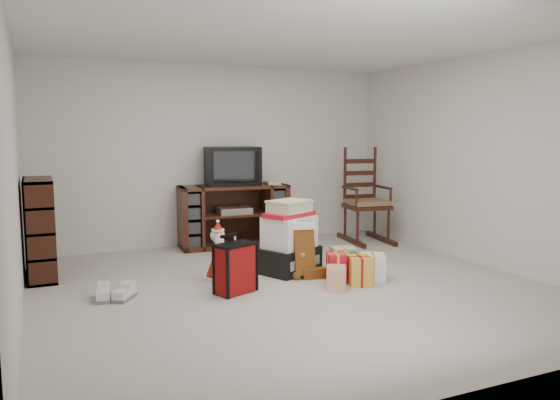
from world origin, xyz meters
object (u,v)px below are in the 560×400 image
object	(u,v)px
rocking_chair	(364,208)
sneaker_pair	(114,294)
red_suitcase	(235,268)
teddy_bear	(299,263)
gift_cluster	(350,268)
mrs_claus_figurine	(218,257)
crt_television	(232,166)
bookshelf	(40,230)
gift_pile	(289,242)
santa_figurine	(278,243)
tv_stand	(234,216)

from	to	relation	value
rocking_chair	sneaker_pair	size ratio (longest dim) A/B	3.37
red_suitcase	teddy_bear	world-z (taller)	red_suitcase
red_suitcase	gift_cluster	distance (m)	1.31
mrs_claus_figurine	crt_television	distance (m)	1.98
bookshelf	gift_pile	xyz separation A→B (m)	(2.56, -0.93, -0.17)
gift_pile	crt_television	distance (m)	1.82
red_suitcase	crt_television	size ratio (longest dim) A/B	0.75
rocking_chair	crt_television	distance (m)	2.02
teddy_bear	mrs_claus_figurine	world-z (taller)	mrs_claus_figurine
crt_television	sneaker_pair	bearing A→B (deg)	-126.68
gift_pile	santa_figurine	bearing A→B (deg)	54.89
tv_stand	rocking_chair	world-z (taller)	rocking_chair
crt_television	gift_pile	bearing A→B (deg)	-79.08
bookshelf	rocking_chair	distance (m)	4.34
tv_stand	red_suitcase	bearing A→B (deg)	-104.82
santa_figurine	crt_television	world-z (taller)	crt_television
teddy_bear	crt_television	bearing A→B (deg)	93.11
tv_stand	rocking_chair	size ratio (longest dim) A/B	1.08
teddy_bear	santa_figurine	size ratio (longest dim) A/B	0.59
santa_figurine	bookshelf	bearing A→B (deg)	171.91
red_suitcase	sneaker_pair	world-z (taller)	red_suitcase
bookshelf	crt_television	xyz separation A→B (m)	(2.47, 0.72, 0.60)
teddy_bear	sneaker_pair	world-z (taller)	teddy_bear
teddy_bear	crt_television	size ratio (longest dim) A/B	0.45
teddy_bear	gift_cluster	distance (m)	0.56
rocking_chair	crt_television	world-z (taller)	rocking_chair
gift_pile	teddy_bear	size ratio (longest dim) A/B	2.28
tv_stand	teddy_bear	distance (m)	1.88
rocking_chair	sneaker_pair	distance (m)	4.02
bookshelf	sneaker_pair	bearing A→B (deg)	-62.68
red_suitcase	mrs_claus_figurine	world-z (taller)	mrs_claus_figurine
santa_figurine	mrs_claus_figurine	world-z (taller)	mrs_claus_figurine
red_suitcase	mrs_claus_figurine	size ratio (longest dim) A/B	0.92
red_suitcase	sneaker_pair	xyz separation A→B (m)	(-1.12, 0.27, -0.20)
bookshelf	mrs_claus_figurine	size ratio (longest dim) A/B	1.70
gift_pile	rocking_chair	bearing A→B (deg)	9.50
red_suitcase	crt_television	distance (m)	2.46
santa_figurine	teddy_bear	bearing A→B (deg)	-96.73
santa_figurine	sneaker_pair	xyz separation A→B (m)	(-2.05, -0.80, -0.17)
tv_stand	bookshelf	size ratio (longest dim) A/B	1.41
tv_stand	santa_figurine	xyz separation A→B (m)	(0.19, -1.09, -0.20)
tv_stand	mrs_claus_figurine	size ratio (longest dim) A/B	2.41
rocking_chair	teddy_bear	world-z (taller)	rocking_chair
red_suitcase	tv_stand	bearing A→B (deg)	47.90
bookshelf	mrs_claus_figurine	xyz separation A→B (m)	(1.73, -0.90, -0.28)
gift_cluster	sneaker_pair	bearing A→B (deg)	173.56
red_suitcase	gift_pile	bearing A→B (deg)	9.29
rocking_chair	santa_figurine	bearing A→B (deg)	-150.82
red_suitcase	rocking_chair	bearing A→B (deg)	10.56
bookshelf	gift_cluster	size ratio (longest dim) A/B	1.10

